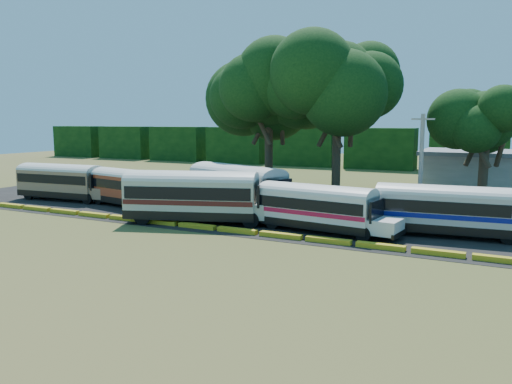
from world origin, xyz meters
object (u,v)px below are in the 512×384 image
at_px(bus_beige, 63,180).
at_px(bus_white_red, 319,205).
at_px(bus_cream_west, 195,194).
at_px(bus_red, 129,185).
at_px(tree_west, 269,85).

xyz_separation_m(bus_beige, bus_white_red, (24.71, -2.16, -0.14)).
bearing_deg(bus_cream_west, bus_white_red, -10.68).
height_order(bus_beige, bus_red, bus_beige).
bearing_deg(tree_west, bus_white_red, -55.13).
bearing_deg(tree_west, bus_beige, -137.58).
bearing_deg(tree_west, bus_cream_west, -83.04).
distance_m(bus_beige, bus_red, 7.62).
height_order(bus_cream_west, tree_west, tree_west).
relative_size(bus_red, bus_white_red, 1.02).
relative_size(bus_red, tree_west, 0.67).
bearing_deg(bus_white_red, bus_beige, -177.93).
bearing_deg(tree_west, bus_red, -116.71).
height_order(bus_cream_west, bus_white_red, bus_cream_west).
distance_m(bus_cream_west, bus_white_red, 8.63).
bearing_deg(bus_red, tree_west, 75.06).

